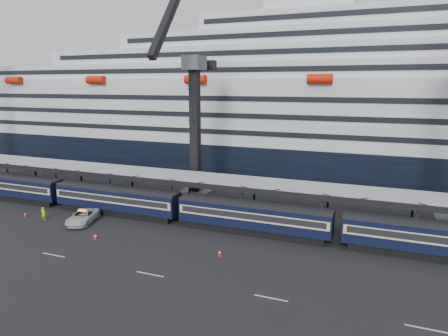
% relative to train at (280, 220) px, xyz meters
% --- Properties ---
extents(ground, '(260.00, 260.00, 0.00)m').
position_rel_train_xyz_m(ground, '(4.65, -10.00, -2.20)').
color(ground, black).
rests_on(ground, ground).
extents(lane_markings, '(111.00, 4.27, 0.02)m').
position_rel_train_xyz_m(lane_markings, '(12.80, -15.23, -2.19)').
color(lane_markings, beige).
rests_on(lane_markings, ground).
extents(train, '(133.05, 3.00, 4.05)m').
position_rel_train_xyz_m(train, '(0.00, 0.00, 0.00)').
color(train, black).
rests_on(train, ground).
extents(canopy, '(130.00, 6.25, 5.53)m').
position_rel_train_xyz_m(canopy, '(4.65, 4.00, 3.05)').
color(canopy, '#96999E').
rests_on(canopy, ground).
extents(cruise_ship, '(214.09, 28.84, 34.00)m').
position_rel_train_xyz_m(cruise_ship, '(3.57, 35.99, 10.14)').
color(cruise_ship, black).
rests_on(cruise_ship, ground).
extents(crane_dark_near, '(4.50, 17.75, 35.08)m').
position_rel_train_xyz_m(crane_dark_near, '(-15.35, 8.59, 9.73)').
color(crane_dark_near, '#45474C').
rests_on(crane_dark_near, ground).
extents(pickup_truck, '(4.37, 6.53, 1.67)m').
position_rel_train_xyz_m(pickup_truck, '(-25.44, -4.64, -1.37)').
color(pickup_truck, silver).
rests_on(pickup_truck, ground).
extents(worker, '(0.66, 0.44, 1.80)m').
position_rel_train_xyz_m(worker, '(-31.14, -5.68, -1.30)').
color(worker, '#B8FF0D').
rests_on(worker, ground).
extents(traffic_cone_b, '(0.36, 0.36, 0.73)m').
position_rel_train_xyz_m(traffic_cone_b, '(-34.57, -5.56, -1.84)').
color(traffic_cone_b, red).
rests_on(traffic_cone_b, ground).
extents(traffic_cone_c, '(0.43, 0.43, 0.85)m').
position_rel_train_xyz_m(traffic_cone_c, '(-20.08, -8.77, -1.78)').
color(traffic_cone_c, red).
rests_on(traffic_cone_c, ground).
extents(traffic_cone_d, '(0.38, 0.38, 0.75)m').
position_rel_train_xyz_m(traffic_cone_d, '(-4.67, -7.65, -1.83)').
color(traffic_cone_d, red).
rests_on(traffic_cone_d, ground).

